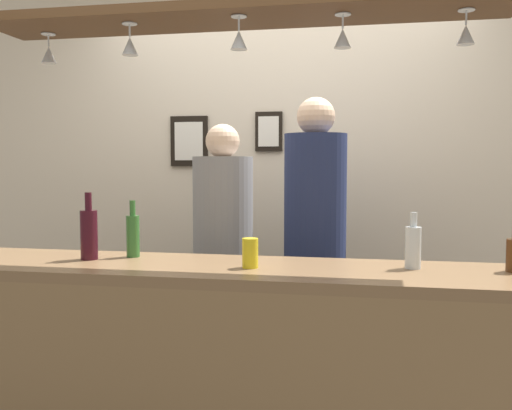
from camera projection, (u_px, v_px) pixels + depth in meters
The scene contains 16 objects.
back_wall at pixel (284, 180), 3.71m from camera, with size 4.40×0.06×2.60m, color beige.
bar_counter at pixel (228, 351), 2.18m from camera, with size 2.70×0.55×0.98m.
overhead_glass_rack at pixel (238, 15), 2.28m from camera, with size 2.20×0.36×0.04m, color brown.
hanging_wineglass_far_left at pixel (49, 54), 2.52m from camera, with size 0.07×0.07×0.13m.
hanging_wineglass_left at pixel (130, 45), 2.34m from camera, with size 0.07×0.07×0.13m.
hanging_wineglass_center_left at pixel (239, 39), 2.22m from camera, with size 0.07×0.07×0.13m.
hanging_wineglass_center at pixel (343, 37), 2.19m from camera, with size 0.07×0.07×0.13m.
hanging_wineglass_center_right at pixel (466, 33), 2.13m from camera, with size 0.07×0.07×0.13m.
person_left_grey_shirt at pixel (223, 239), 3.13m from camera, with size 0.34×0.34×1.63m.
person_right_navy_shirt at pixel (315, 225), 3.03m from camera, with size 0.34×0.34×1.76m.
bottle_wine_dark_red at pixel (89, 233), 2.46m from camera, with size 0.08×0.08×0.30m.
bottle_beer_green_import at pixel (133, 234), 2.53m from camera, with size 0.06×0.06×0.26m.
bottle_soda_clear at pixel (413, 246), 2.25m from camera, with size 0.06×0.06×0.23m.
drink_can at pixel (250, 253), 2.26m from camera, with size 0.07×0.07×0.12m, color yellow.
picture_frame_caricature at pixel (189, 141), 3.76m from camera, with size 0.26×0.02×0.34m.
picture_frame_crest at pixel (269, 132), 3.66m from camera, with size 0.18×0.02×0.26m.
Camera 1 is at (0.51, -2.58, 1.40)m, focal length 38.81 mm.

